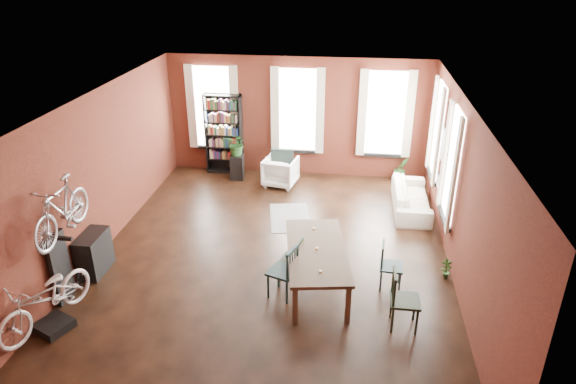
% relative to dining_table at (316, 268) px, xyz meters
% --- Properties ---
extents(room, '(9.00, 9.04, 3.22)m').
position_rel_dining_table_xyz_m(room, '(-0.71, 1.43, 1.75)').
color(room, black).
rests_on(room, ground).
extents(dining_table, '(1.39, 2.42, 0.78)m').
position_rel_dining_table_xyz_m(dining_table, '(0.00, 0.00, 0.00)').
color(dining_table, '#4B3B2D').
rests_on(dining_table, ground).
extents(dining_chair_a, '(0.60, 0.60, 1.01)m').
position_rel_dining_table_xyz_m(dining_chair_a, '(-0.57, -0.37, 0.11)').
color(dining_chair_a, '#163132').
rests_on(dining_chair_a, ground).
extents(dining_chair_b, '(0.46, 0.46, 0.82)m').
position_rel_dining_table_xyz_m(dining_chair_b, '(-0.49, 0.19, 0.02)').
color(dining_chair_b, black).
rests_on(dining_chair_b, ground).
extents(dining_chair_c, '(0.47, 0.47, 1.02)m').
position_rel_dining_table_xyz_m(dining_chair_c, '(1.51, -0.94, 0.12)').
color(dining_chair_c, black).
rests_on(dining_chair_c, ground).
extents(dining_chair_d, '(0.44, 0.44, 0.89)m').
position_rel_dining_table_xyz_m(dining_chair_d, '(1.35, 0.14, 0.05)').
color(dining_chair_d, '#163032').
rests_on(dining_chair_d, ground).
extents(bookshelf, '(1.00, 0.32, 2.20)m').
position_rel_dining_table_xyz_m(bookshelf, '(-2.96, 5.11, 0.71)').
color(bookshelf, black).
rests_on(bookshelf, ground).
extents(white_armchair, '(0.93, 0.89, 0.83)m').
position_rel_dining_table_xyz_m(white_armchair, '(-1.31, 4.42, 0.03)').
color(white_armchair, white).
rests_on(white_armchair, ground).
extents(cream_sofa, '(0.61, 2.08, 0.81)m').
position_rel_dining_table_xyz_m(cream_sofa, '(1.99, 3.41, 0.02)').
color(cream_sofa, beige).
rests_on(cream_sofa, ground).
extents(striped_rug, '(1.17, 1.60, 0.01)m').
position_rel_dining_table_xyz_m(striped_rug, '(-0.81, 2.59, -0.38)').
color(striped_rug, black).
rests_on(striped_rug, ground).
extents(bike_trainer, '(0.65, 0.65, 0.15)m').
position_rel_dining_table_xyz_m(bike_trainer, '(-4.14, -1.78, -0.32)').
color(bike_trainer, black).
rests_on(bike_trainer, ground).
extents(bike_wall_rack, '(0.16, 0.60, 1.30)m').
position_rel_dining_table_xyz_m(bike_wall_rack, '(-4.36, -0.99, 0.26)').
color(bike_wall_rack, black).
rests_on(bike_wall_rack, ground).
extents(console_table, '(0.40, 0.80, 0.80)m').
position_rel_dining_table_xyz_m(console_table, '(-4.24, -0.09, 0.01)').
color(console_table, black).
rests_on(console_table, ground).
extents(plant_stand, '(0.35, 0.35, 0.67)m').
position_rel_dining_table_xyz_m(plant_stand, '(-2.53, 4.66, -0.05)').
color(plant_stand, black).
rests_on(plant_stand, ground).
extents(plant_by_sofa, '(0.60, 0.77, 0.30)m').
position_rel_dining_table_xyz_m(plant_by_sofa, '(1.86, 5.10, -0.24)').
color(plant_by_sofa, '#2E5E25').
rests_on(plant_by_sofa, ground).
extents(plant_small, '(0.33, 0.45, 0.15)m').
position_rel_dining_table_xyz_m(plant_small, '(2.41, 0.57, -0.32)').
color(plant_small, '#2D5E25').
rests_on(plant_small, ground).
extents(bicycle_floor, '(0.88, 1.11, 1.84)m').
position_rel_dining_table_xyz_m(bicycle_floor, '(-4.15, -1.81, 0.68)').
color(bicycle_floor, beige).
rests_on(bicycle_floor, bike_trainer).
extents(bicycle_hung, '(0.47, 1.00, 1.66)m').
position_rel_dining_table_xyz_m(bicycle_hung, '(-4.11, -0.99, 1.74)').
color(bicycle_hung, '#A5A8AD').
rests_on(bicycle_hung, bike_wall_rack).
extents(plant_on_stand, '(0.73, 0.77, 0.49)m').
position_rel_dining_table_xyz_m(plant_on_stand, '(-2.51, 4.69, 0.53)').
color(plant_on_stand, '#224E1F').
rests_on(plant_on_stand, plant_stand).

